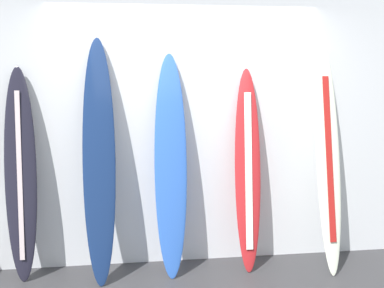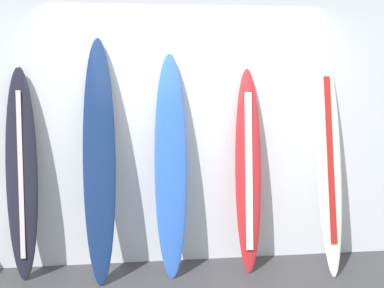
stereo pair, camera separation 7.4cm
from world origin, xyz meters
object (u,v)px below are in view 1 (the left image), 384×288
Objects in this scene: surfboard_ivory at (328,158)px; surfboard_navy at (99,163)px; surfboard_charcoal at (21,177)px; surfboard_cobalt at (171,166)px; surfboard_crimson at (248,172)px.

surfboard_navy is at bearing 179.00° from surfboard_ivory.
surfboard_cobalt is at bearing -1.92° from surfboard_charcoal.
surfboard_charcoal is 2.08m from surfboard_crimson.
surfboard_cobalt reaches higher than surfboard_charcoal.
surfboard_ivory reaches higher than surfboard_crimson.
surfboard_navy is at bearing -178.10° from surfboard_crimson.
surfboard_charcoal is 2.84m from surfboard_ivory.
surfboard_navy is 2.13m from surfboard_ivory.
surfboard_cobalt is at bearing 3.16° from surfboard_navy.
surfboard_crimson is 0.77m from surfboard_ivory.
surfboard_cobalt is (1.35, -0.05, 0.07)m from surfboard_charcoal.
surfboard_navy is (0.70, -0.08, 0.13)m from surfboard_charcoal.
surfboard_crimson is at bearing 173.71° from surfboard_ivory.
surfboard_crimson is (0.73, 0.01, -0.08)m from surfboard_cobalt.
surfboard_ivory is (1.49, -0.07, 0.05)m from surfboard_cobalt.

